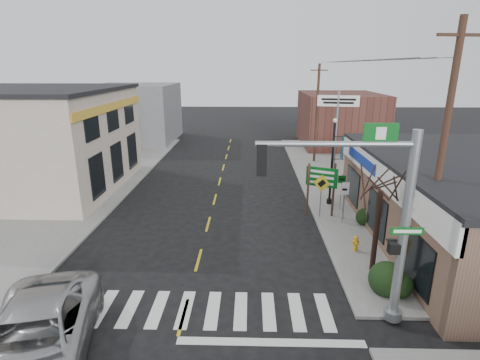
{
  "coord_description": "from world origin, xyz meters",
  "views": [
    {
      "loc": [
        2.29,
        -11.05,
        8.41
      ],
      "look_at": [
        1.79,
        7.24,
        2.8
      ],
      "focal_mm": 28.0,
      "sensor_mm": 36.0,
      "label": 1
    }
  ],
  "objects_px": {
    "traffic_signal_pole": "(381,210)",
    "dance_center_sign": "(337,113)",
    "fire_hydrant": "(356,243)",
    "utility_pole_near": "(442,154)",
    "guide_sign": "(321,183)",
    "bare_tree": "(383,176)",
    "suv": "(35,339)",
    "utility_pole_far": "(317,113)",
    "lamp_post": "(334,155)"
  },
  "relations": [
    {
      "from": "bare_tree",
      "to": "utility_pole_far",
      "type": "distance_m",
      "value": 18.94
    },
    {
      "from": "utility_pole_near",
      "to": "utility_pole_far",
      "type": "height_order",
      "value": "utility_pole_near"
    },
    {
      "from": "traffic_signal_pole",
      "to": "utility_pole_far",
      "type": "xyz_separation_m",
      "value": [
        1.69,
        22.13,
        0.37
      ]
    },
    {
      "from": "suv",
      "to": "dance_center_sign",
      "type": "bearing_deg",
      "value": 43.79
    },
    {
      "from": "suv",
      "to": "dance_center_sign",
      "type": "distance_m",
      "value": 23.73
    },
    {
      "from": "guide_sign",
      "to": "utility_pole_near",
      "type": "distance_m",
      "value": 7.62
    },
    {
      "from": "bare_tree",
      "to": "suv",
      "type": "bearing_deg",
      "value": -154.23
    },
    {
      "from": "lamp_post",
      "to": "dance_center_sign",
      "type": "relative_size",
      "value": 0.82
    },
    {
      "from": "guide_sign",
      "to": "utility_pole_near",
      "type": "bearing_deg",
      "value": -38.07
    },
    {
      "from": "traffic_signal_pole",
      "to": "guide_sign",
      "type": "distance_m",
      "value": 9.32
    },
    {
      "from": "suv",
      "to": "dance_center_sign",
      "type": "xyz_separation_m",
      "value": [
        12.64,
        19.65,
        4.12
      ]
    },
    {
      "from": "bare_tree",
      "to": "utility_pole_near",
      "type": "height_order",
      "value": "utility_pole_near"
    },
    {
      "from": "fire_hydrant",
      "to": "utility_pole_near",
      "type": "distance_m",
      "value": 5.57
    },
    {
      "from": "suv",
      "to": "traffic_signal_pole",
      "type": "bearing_deg",
      "value": -0.98
    },
    {
      "from": "suv",
      "to": "fire_hydrant",
      "type": "bearing_deg",
      "value": 19.45
    },
    {
      "from": "fire_hydrant",
      "to": "bare_tree",
      "type": "bearing_deg",
      "value": -80.95
    },
    {
      "from": "fire_hydrant",
      "to": "lamp_post",
      "type": "xyz_separation_m",
      "value": [
        0.1,
        6.24,
        2.69
      ]
    },
    {
      "from": "guide_sign",
      "to": "utility_pole_far",
      "type": "xyz_separation_m",
      "value": [
        1.8,
        13.03,
        2.35
      ]
    },
    {
      "from": "fire_hydrant",
      "to": "lamp_post",
      "type": "relative_size",
      "value": 0.14
    },
    {
      "from": "guide_sign",
      "to": "fire_hydrant",
      "type": "relative_size",
      "value": 4.16
    },
    {
      "from": "lamp_post",
      "to": "utility_pole_far",
      "type": "relative_size",
      "value": 0.63
    },
    {
      "from": "suv",
      "to": "utility_pole_far",
      "type": "relative_size",
      "value": 0.77
    },
    {
      "from": "guide_sign",
      "to": "fire_hydrant",
      "type": "distance_m",
      "value": 4.59
    },
    {
      "from": "dance_center_sign",
      "to": "utility_pole_near",
      "type": "height_order",
      "value": "utility_pole_near"
    },
    {
      "from": "guide_sign",
      "to": "utility_pole_far",
      "type": "distance_m",
      "value": 13.36
    },
    {
      "from": "suv",
      "to": "utility_pole_near",
      "type": "relative_size",
      "value": 0.65
    },
    {
      "from": "dance_center_sign",
      "to": "suv",
      "type": "bearing_deg",
      "value": -112.41
    },
    {
      "from": "bare_tree",
      "to": "utility_pole_far",
      "type": "height_order",
      "value": "utility_pole_far"
    },
    {
      "from": "traffic_signal_pole",
      "to": "fire_hydrant",
      "type": "xyz_separation_m",
      "value": [
        0.83,
        4.89,
        -3.57
      ]
    },
    {
      "from": "guide_sign",
      "to": "fire_hydrant",
      "type": "xyz_separation_m",
      "value": [
        0.93,
        -4.21,
        -1.59
      ]
    },
    {
      "from": "traffic_signal_pole",
      "to": "fire_hydrant",
      "type": "distance_m",
      "value": 6.11
    },
    {
      "from": "suv",
      "to": "bare_tree",
      "type": "height_order",
      "value": "bare_tree"
    },
    {
      "from": "suv",
      "to": "bare_tree",
      "type": "relative_size",
      "value": 1.24
    },
    {
      "from": "suv",
      "to": "fire_hydrant",
      "type": "height_order",
      "value": "suv"
    },
    {
      "from": "bare_tree",
      "to": "utility_pole_near",
      "type": "relative_size",
      "value": 0.53
    },
    {
      "from": "bare_tree",
      "to": "utility_pole_near",
      "type": "bearing_deg",
      "value": -7.96
    },
    {
      "from": "suv",
      "to": "dance_center_sign",
      "type": "height_order",
      "value": "dance_center_sign"
    },
    {
      "from": "dance_center_sign",
      "to": "utility_pole_near",
      "type": "relative_size",
      "value": 0.65
    },
    {
      "from": "utility_pole_near",
      "to": "traffic_signal_pole",
      "type": "bearing_deg",
      "value": -144.09
    },
    {
      "from": "lamp_post",
      "to": "dance_center_sign",
      "type": "height_order",
      "value": "dance_center_sign"
    },
    {
      "from": "fire_hydrant",
      "to": "lamp_post",
      "type": "distance_m",
      "value": 6.8
    },
    {
      "from": "traffic_signal_pole",
      "to": "utility_pole_far",
      "type": "bearing_deg",
      "value": 84.75
    },
    {
      "from": "guide_sign",
      "to": "traffic_signal_pole",
      "type": "bearing_deg",
      "value": -64.8
    },
    {
      "from": "traffic_signal_pole",
      "to": "utility_pole_near",
      "type": "height_order",
      "value": "utility_pole_near"
    },
    {
      "from": "lamp_post",
      "to": "utility_pole_near",
      "type": "height_order",
      "value": "utility_pole_near"
    },
    {
      "from": "utility_pole_near",
      "to": "dance_center_sign",
      "type": "bearing_deg",
      "value": 85.26
    },
    {
      "from": "fire_hydrant",
      "to": "bare_tree",
      "type": "xyz_separation_m",
      "value": [
        0.27,
        -1.69,
        3.73
      ]
    },
    {
      "from": "fire_hydrant",
      "to": "suv",
      "type": "bearing_deg",
      "value": -147.1
    },
    {
      "from": "traffic_signal_pole",
      "to": "dance_center_sign",
      "type": "xyz_separation_m",
      "value": [
        2.4,
        17.38,
        0.93
      ]
    },
    {
      "from": "guide_sign",
      "to": "dance_center_sign",
      "type": "distance_m",
      "value": 9.13
    }
  ]
}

